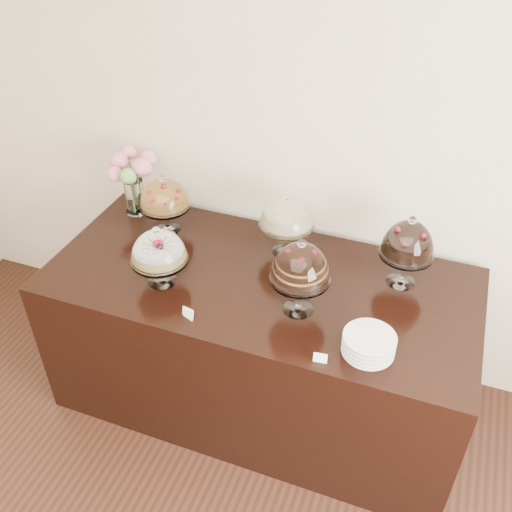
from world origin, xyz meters
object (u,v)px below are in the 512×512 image
(cake_stand_sugar_sponge, at_px, (158,250))
(plate_stack, at_px, (369,344))
(flower_vase, at_px, (132,174))
(display_counter, at_px, (259,341))
(cake_stand_choco_layer, at_px, (301,266))
(cake_stand_fruit_tart, at_px, (164,196))
(cake_stand_dark_choco, at_px, (408,242))
(cake_stand_cheesecake, at_px, (287,216))

(cake_stand_sugar_sponge, distance_m, plate_stack, 1.09)
(flower_vase, xyz_separation_m, plate_stack, (1.53, -0.66, -0.20))
(cake_stand_sugar_sponge, bearing_deg, display_counter, 22.54)
(cake_stand_sugar_sponge, relative_size, cake_stand_choco_layer, 0.81)
(cake_stand_fruit_tart, bearing_deg, display_counter, -20.12)
(cake_stand_dark_choco, height_order, cake_stand_fruit_tart, cake_stand_dark_choco)
(flower_vase, bearing_deg, cake_stand_dark_choco, -4.16)
(cake_stand_sugar_sponge, height_order, cake_stand_choco_layer, cake_stand_choco_layer)
(cake_stand_choco_layer, distance_m, cake_stand_dark_choco, 0.57)
(cake_stand_fruit_tart, bearing_deg, cake_stand_choco_layer, -23.35)
(cake_stand_choco_layer, relative_size, cake_stand_fruit_tart, 1.16)
(cake_stand_choco_layer, xyz_separation_m, cake_stand_fruit_tart, (-0.90, 0.39, -0.05))
(cake_stand_sugar_sponge, height_order, cake_stand_cheesecake, cake_stand_cheesecake)
(flower_vase, distance_m, plate_stack, 1.68)
(flower_vase, bearing_deg, cake_stand_cheesecake, -4.39)
(cake_stand_cheesecake, height_order, cake_stand_fruit_tart, cake_stand_cheesecake)
(cake_stand_dark_choco, bearing_deg, cake_stand_cheesecake, 176.19)
(cake_stand_sugar_sponge, xyz_separation_m, flower_vase, (-0.45, 0.53, 0.05))
(cake_stand_choco_layer, height_order, cake_stand_dark_choco, cake_stand_choco_layer)
(plate_stack, bearing_deg, cake_stand_cheesecake, 134.40)
(cake_stand_dark_choco, relative_size, cake_stand_fruit_tart, 1.11)
(flower_vase, height_order, plate_stack, flower_vase)
(display_counter, bearing_deg, plate_stack, -26.61)
(display_counter, height_order, flower_vase, flower_vase)
(cake_stand_dark_choco, distance_m, plate_stack, 0.58)
(cake_stand_dark_choco, bearing_deg, cake_stand_sugar_sponge, -159.76)
(cake_stand_sugar_sponge, xyz_separation_m, cake_stand_cheesecake, (0.51, 0.46, 0.03))
(cake_stand_sugar_sponge, distance_m, cake_stand_fruit_tart, 0.47)
(display_counter, bearing_deg, flower_vase, 159.23)
(cake_stand_cheesecake, bearing_deg, plate_stack, -45.60)
(display_counter, height_order, cake_stand_choco_layer, cake_stand_choco_layer)
(flower_vase, bearing_deg, cake_stand_sugar_sponge, -49.72)
(display_counter, distance_m, cake_stand_cheesecake, 0.73)
(cake_stand_sugar_sponge, distance_m, flower_vase, 0.70)
(display_counter, distance_m, cake_stand_choco_layer, 0.77)
(display_counter, bearing_deg, cake_stand_choco_layer, -30.92)
(cake_stand_choco_layer, relative_size, cake_stand_dark_choco, 1.04)
(display_counter, height_order, cake_stand_fruit_tart, cake_stand_fruit_tart)
(cake_stand_cheesecake, relative_size, cake_stand_dark_choco, 0.91)
(cake_stand_fruit_tart, height_order, flower_vase, flower_vase)
(cake_stand_dark_choco, height_order, plate_stack, cake_stand_dark_choco)
(plate_stack, bearing_deg, cake_stand_fruit_tart, 156.62)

